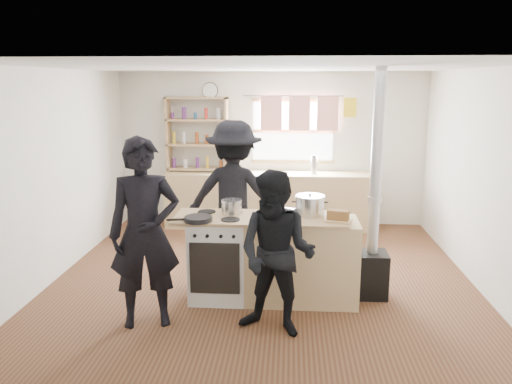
% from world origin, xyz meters
% --- Properties ---
extents(ground, '(5.00, 5.00, 0.01)m').
position_xyz_m(ground, '(0.00, 0.00, -0.01)').
color(ground, brown).
rests_on(ground, ground).
extents(back_counter, '(3.40, 0.55, 0.90)m').
position_xyz_m(back_counter, '(0.00, 2.22, 0.45)').
color(back_counter, tan).
rests_on(back_counter, ground).
extents(shelving_unit, '(1.00, 0.28, 1.20)m').
position_xyz_m(shelving_unit, '(-1.20, 2.34, 1.51)').
color(shelving_unit, tan).
rests_on(shelving_unit, back_counter).
extents(thermos, '(0.10, 0.10, 0.27)m').
position_xyz_m(thermos, '(0.69, 2.22, 1.04)').
color(thermos, silver).
rests_on(thermos, back_counter).
extents(cooking_island, '(1.97, 0.64, 0.93)m').
position_xyz_m(cooking_island, '(0.14, -0.55, 0.47)').
color(cooking_island, white).
rests_on(cooking_island, ground).
extents(skillet_greens, '(0.34, 0.34, 0.05)m').
position_xyz_m(skillet_greens, '(-0.63, -0.77, 0.96)').
color(skillet_greens, black).
rests_on(skillet_greens, cooking_island).
extents(roast_tray, '(0.38, 0.34, 0.07)m').
position_xyz_m(roast_tray, '(0.19, -0.50, 0.97)').
color(roast_tray, silver).
rests_on(roast_tray, cooking_island).
extents(stockpot_stove, '(0.23, 0.23, 0.18)m').
position_xyz_m(stockpot_stove, '(-0.31, -0.46, 1.01)').
color(stockpot_stove, '#BBBBBE').
rests_on(stockpot_stove, cooking_island).
extents(stockpot_counter, '(0.32, 0.32, 0.24)m').
position_xyz_m(stockpot_counter, '(0.53, -0.42, 1.04)').
color(stockpot_counter, silver).
rests_on(stockpot_counter, cooking_island).
extents(bread_board, '(0.32, 0.27, 0.12)m').
position_xyz_m(bread_board, '(0.82, -0.68, 0.98)').
color(bread_board, tan).
rests_on(bread_board, cooking_island).
extents(flue_heater, '(0.35, 0.35, 2.50)m').
position_xyz_m(flue_heater, '(1.23, -0.41, 0.65)').
color(flue_heater, black).
rests_on(flue_heater, ground).
extents(person_near_left, '(0.77, 0.61, 1.85)m').
position_xyz_m(person_near_left, '(-1.06, -1.21, 0.93)').
color(person_near_left, black).
rests_on(person_near_left, ground).
extents(person_near_right, '(0.91, 0.81, 1.57)m').
position_xyz_m(person_near_right, '(0.20, -1.31, 0.78)').
color(person_near_right, black).
rests_on(person_near_right, ground).
extents(person_far, '(1.26, 0.78, 1.88)m').
position_xyz_m(person_far, '(-0.38, 0.38, 0.94)').
color(person_far, black).
rests_on(person_far, ground).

